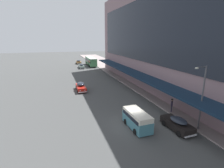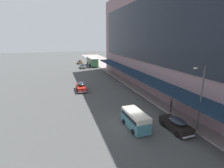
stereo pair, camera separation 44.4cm
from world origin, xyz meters
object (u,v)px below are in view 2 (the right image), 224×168
transit_bus_kerbside_front (92,61)px  vw_van (135,119)px  sedan_trailing_near (80,62)px  street_lamp (200,94)px  sedan_oncoming_front (83,66)px  sedan_lead_near (176,124)px  sedan_lead_mid (81,86)px  pedestrian_at_kerb (171,105)px

transit_bus_kerbside_front → vw_van: (-4.24, -47.64, -0.67)m
sedan_trailing_near → street_lamp: 57.30m
sedan_oncoming_front → sedan_lead_near: sedan_lead_near is taller
sedan_oncoming_front → sedan_trailing_near: (0.47, 10.97, 0.01)m
sedan_lead_near → sedan_trailing_near: size_ratio=1.00×
sedan_oncoming_front → sedan_lead_mid: 26.85m
sedan_trailing_near → sedan_lead_mid: bearing=-96.8°
sedan_trailing_near → pedestrian_at_kerb: pedestrian_at_kerb is taller
sedan_lead_near → sedan_trailing_near: (-3.55, 56.18, -0.00)m
sedan_oncoming_front → pedestrian_at_kerb: 41.53m
transit_bus_kerbside_front → pedestrian_at_kerb: 45.49m
street_lamp → sedan_oncoming_front: bearing=97.6°
pedestrian_at_kerb → sedan_lead_near: bearing=-118.9°
sedan_trailing_near → sedan_oncoming_front: bearing=-92.5°
sedan_oncoming_front → vw_van: size_ratio=1.05×
transit_bus_kerbside_front → pedestrian_at_kerb: transit_bus_kerbside_front is taller
sedan_oncoming_front → sedan_lead_near: 45.39m
transit_bus_kerbside_front → vw_van: size_ratio=2.34×
sedan_oncoming_front → street_lamp: 46.48m
transit_bus_kerbside_front → street_lamp: street_lamp is taller
sedan_lead_near → sedan_lead_mid: 20.33m
sedan_trailing_near → sedan_lead_mid: sedan_lead_mid is taller
transit_bus_kerbside_front → sedan_lead_mid: (-8.21, -30.94, -0.97)m
vw_van → pedestrian_at_kerb: pedestrian_at_kerb is taller
vw_van → pedestrian_at_kerb: 6.74m
transit_bus_kerbside_front → sedan_lead_near: 49.62m
sedan_oncoming_front → street_lamp: size_ratio=0.68×
sedan_oncoming_front → sedan_trailing_near: sedan_trailing_near is taller
sedan_lead_near → sedan_lead_mid: size_ratio=0.92×
sedan_oncoming_front → vw_van: vw_van is taller
sedan_trailing_near → sedan_lead_mid: size_ratio=0.92×
sedan_trailing_near → vw_van: 54.22m
vw_van → sedan_trailing_near: bearing=89.5°
sedan_lead_near → sedan_lead_mid: bearing=113.3°
sedan_trailing_near → street_lamp: size_ratio=0.61×
transit_bus_kerbside_front → sedan_lead_mid: transit_bus_kerbside_front is taller
sedan_lead_near → vw_van: size_ratio=0.95×
sedan_oncoming_front → sedan_lead_near: bearing=-84.9°
sedan_lead_mid → transit_bus_kerbside_front: bearing=75.1°
pedestrian_at_kerb → street_lamp: 5.80m
sedan_oncoming_front → sedan_lead_near: size_ratio=1.10×
street_lamp → sedan_lead_near: bearing=160.9°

